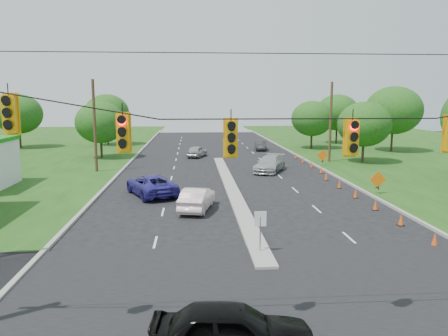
{
  "coord_description": "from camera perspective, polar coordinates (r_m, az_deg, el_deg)",
  "views": [
    {
      "loc": [
        -3.1,
        -13.24,
        7.17
      ],
      "look_at": [
        -1.09,
        14.03,
        2.8
      ],
      "focal_mm": 35.0,
      "sensor_mm": 36.0,
      "label": 1
    }
  ],
  "objects": [
    {
      "name": "silver_car_far",
      "position": [
        43.24,
        5.98,
        0.55
      ],
      "size": [
        4.27,
        5.88,
        1.58
      ],
      "primitive_type": "imported",
      "rotation": [
        0.0,
        0.0,
        -0.42
      ],
      "color": "#A9A9A9",
      "rests_on": "ground"
    },
    {
      "name": "median_sign",
      "position": [
        20.31,
        4.77,
        -7.28
      ],
      "size": [
        0.55,
        0.06,
        2.05
      ],
      "color": "gray",
      "rests_on": "ground"
    },
    {
      "name": "blue_pickup",
      "position": [
        33.02,
        -9.48,
        -2.19
      ],
      "size": [
        4.67,
        6.24,
        1.58
      ],
      "primitive_type": "imported",
      "rotation": [
        0.0,
        0.0,
        3.55
      ],
      "color": "navy",
      "rests_on": "ground"
    },
    {
      "name": "median",
      "position": [
        35.12,
        0.93,
        -2.7
      ],
      "size": [
        1.0,
        34.0,
        0.18
      ],
      "primitive_type": "cube",
      "color": "gray",
      "rests_on": "ground"
    },
    {
      "name": "cone_2",
      "position": [
        26.96,
        22.12,
        -6.26
      ],
      "size": [
        0.32,
        0.32,
        0.7
      ],
      "primitive_type": "cone",
      "color": "#DF4A15",
      "rests_on": "ground"
    },
    {
      "name": "work_sign_1",
      "position": [
        34.73,
        19.45,
        -1.52
      ],
      "size": [
        1.27,
        0.58,
        1.37
      ],
      "color": "black",
      "rests_on": "ground"
    },
    {
      "name": "utility_pole_far_left",
      "position": [
        44.33,
        -16.53,
        5.26
      ],
      "size": [
        0.28,
        0.28,
        9.0
      ],
      "primitive_type": "cylinder",
      "color": "#422D1C",
      "rests_on": "ground"
    },
    {
      "name": "tree_11",
      "position": [
        72.08,
        14.58,
        7.03
      ],
      "size": [
        6.72,
        6.72,
        7.84
      ],
      "color": "black",
      "rests_on": "ground"
    },
    {
      "name": "silver_car_oncoming",
      "position": [
        54.02,
        -3.56,
        2.18
      ],
      "size": [
        2.91,
        4.4,
        1.39
      ],
      "primitive_type": "imported",
      "rotation": [
        0.0,
        0.0,
        2.8
      ],
      "color": "#A3A3A3",
      "rests_on": "ground"
    },
    {
      "name": "utility_pole_far_right",
      "position": [
        50.77,
        13.75,
        5.81
      ],
      "size": [
        0.28,
        0.28,
        9.0
      ],
      "primitive_type": "cylinder",
      "color": "#422D1C",
      "rests_on": "ground"
    },
    {
      "name": "cone_3",
      "position": [
        30.03,
        19.18,
        -4.56
      ],
      "size": [
        0.32,
        0.32,
        0.7
      ],
      "primitive_type": "cone",
      "color": "#DF4A15",
      "rests_on": "ground"
    },
    {
      "name": "signal_span",
      "position": [
        12.8,
        9.63,
        -0.94
      ],
      "size": [
        25.6,
        0.32,
        9.0
      ],
      "color": "#422D1C",
      "rests_on": "ground"
    },
    {
      "name": "black_sedan",
      "position": [
        12.92,
        1.07,
        -20.54
      ],
      "size": [
        4.74,
        2.21,
        1.57
      ],
      "primitive_type": "imported",
      "rotation": [
        0.0,
        0.0,
        1.49
      ],
      "color": "black",
      "rests_on": "ground"
    },
    {
      "name": "cone_4",
      "position": [
        33.18,
        16.79,
        -3.17
      ],
      "size": [
        0.32,
        0.32,
        0.7
      ],
      "primitive_type": "cone",
      "color": "#DF4A15",
      "rests_on": "ground"
    },
    {
      "name": "cone_8",
      "position": [
        46.46,
        11.35,
        0.46
      ],
      "size": [
        0.32,
        0.32,
        0.7
      ],
      "primitive_type": "cone",
      "color": "#DF4A15",
      "rests_on": "ground"
    },
    {
      "name": "tree_10",
      "position": [
        63.35,
        21.27,
        7.03
      ],
      "size": [
        7.56,
        7.56,
        8.82
      ],
      "color": "black",
      "rests_on": "ground"
    },
    {
      "name": "white_sedan",
      "position": [
        28.39,
        -3.55,
        -4.02
      ],
      "size": [
        2.56,
        4.76,
        1.49
      ],
      "primitive_type": "imported",
      "rotation": [
        0.0,
        0.0,
        2.91
      ],
      "color": "silver",
      "rests_on": "ground"
    },
    {
      "name": "tree_12",
      "position": [
        63.64,
        11.43,
        6.35
      ],
      "size": [
        5.88,
        5.88,
        6.86
      ],
      "color": "black",
      "rests_on": "ground"
    },
    {
      "name": "cone_10",
      "position": [
        53.16,
        9.34,
        1.59
      ],
      "size": [
        0.32,
        0.32,
        0.7
      ],
      "primitive_type": "cone",
      "color": "#DF4A15",
      "rests_on": "ground"
    },
    {
      "name": "cross_street",
      "position": [
        15.37,
        8.37,
        -18.83
      ],
      "size": [
        160.0,
        14.0,
        0.02
      ],
      "primitive_type": "cube",
      "color": "black",
      "rests_on": "ground"
    },
    {
      "name": "cone_5",
      "position": [
        36.4,
        14.84,
        -2.03
      ],
      "size": [
        0.32,
        0.32,
        0.7
      ],
      "primitive_type": "cone",
      "color": "#DF4A15",
      "rests_on": "ground"
    },
    {
      "name": "ground",
      "position": [
        15.37,
        8.37,
        -18.83
      ],
      "size": [
        160.0,
        160.0,
        0.0
      ],
      "primitive_type": "plane",
      "color": "black",
      "rests_on": "ground"
    },
    {
      "name": "tree_5",
      "position": [
        54.42,
        -15.86,
        5.75
      ],
      "size": [
        5.88,
        5.88,
        6.86
      ],
      "color": "black",
      "rests_on": "ground"
    },
    {
      "name": "tree_4",
      "position": [
        69.86,
        -25.27,
        6.41
      ],
      "size": [
        6.72,
        6.72,
        7.84
      ],
      "color": "black",
      "rests_on": "ground"
    },
    {
      "name": "curb_right",
      "position": [
        45.77,
        12.59,
        -0.15
      ],
      "size": [
        0.25,
        110.0,
        0.16
      ],
      "primitive_type": "cube",
      "color": "gray",
      "rests_on": "ground"
    },
    {
      "name": "curb_left",
      "position": [
        44.38,
        -13.24,
        -0.46
      ],
      "size": [
        0.25,
        110.0,
        0.16
      ],
      "primitive_type": "cube",
      "color": "gray",
      "rests_on": "ground"
    },
    {
      "name": "cone_9",
      "position": [
        49.8,
        10.27,
        1.06
      ],
      "size": [
        0.32,
        0.32,
        0.7
      ],
      "primitive_type": "cone",
      "color": "#DF4A15",
      "rests_on": "ground"
    },
    {
      "name": "tree_9",
      "position": [
        51.03,
        17.84,
        5.47
      ],
      "size": [
        5.88,
        5.88,
        6.86
      ],
      "color": "black",
      "rests_on": "ground"
    },
    {
      "name": "dark_car_receding",
      "position": [
        61.32,
        4.77,
        2.98
      ],
      "size": [
        1.78,
        4.23,
        1.36
      ],
      "primitive_type": "imported",
      "rotation": [
        0.0,
        0.0,
        -0.08
      ],
      "color": "#272727",
      "rests_on": "ground"
    },
    {
      "name": "cone_1",
      "position": [
        24.0,
        25.83,
        -8.36
      ],
      "size": [
        0.32,
        0.32,
        0.7
      ],
      "primitive_type": "cone",
      "color": "#DF4A15",
      "rests_on": "ground"
    },
    {
      "name": "work_sign_2",
      "position": [
        47.71,
        12.75,
        1.54
      ],
      "size": [
        1.27,
        0.58,
        1.37
      ],
      "color": "black",
      "rests_on": "ground"
    },
    {
      "name": "tree_6",
      "position": [
        69.48,
        -15.04,
        6.95
      ],
      "size": [
        6.72,
        6.72,
        7.84
      ],
      "color": "black",
      "rests_on": "ground"
    },
    {
      "name": "cone_6",
      "position": [
        39.66,
        13.2,
        -1.06
      ],
      "size": [
        0.32,
        0.32,
        0.7
      ],
      "primitive_type": "cone",
      "color": "#DF4A15",
      "rests_on": "ground"
    },
    {
      "name": "cone_7",
      "position": [
        43.14,
        12.58,
        -0.24
      ],
      "size": [
        0.32,
        0.32,
        0.7
      ],
      "primitive_type": "cone",
      "color": "#DF4A15",
      "rests_on": "ground"
    }
  ]
}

